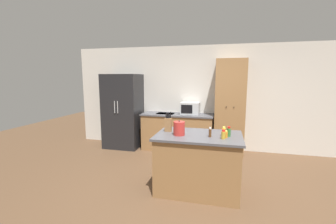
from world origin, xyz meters
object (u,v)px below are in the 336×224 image
object	(u,v)px
spice_bottle_tall_dark	(226,134)
spice_bottle_amber_oil	(223,135)
pantry_cabinet	(230,107)
microwave	(190,108)
knife_block	(168,124)
spice_bottle_green_herb	(224,132)
kettle	(179,128)
spice_bottle_short_red	(229,132)
spice_bottle_pale_salt	(210,133)
refrigerator	(123,111)

from	to	relation	value
spice_bottle_tall_dark	spice_bottle_amber_oil	size ratio (longest dim) A/B	0.80
pantry_cabinet	spice_bottle_amber_oil	xyz separation A→B (m)	(-0.13, -2.14, -0.13)
microwave	knife_block	size ratio (longest dim) A/B	1.38
spice_bottle_amber_oil	spice_bottle_green_herb	distance (m)	0.13
knife_block	kettle	xyz separation A→B (m)	(0.22, -0.19, -0.02)
pantry_cabinet	microwave	distance (m)	0.95
spice_bottle_tall_dark	knife_block	bearing A→B (deg)	169.65
knife_block	spice_bottle_green_herb	size ratio (longest dim) A/B	2.16
pantry_cabinet	knife_block	xyz separation A→B (m)	(-1.02, -1.90, -0.07)
knife_block	spice_bottle_green_herb	bearing A→B (deg)	-7.08
spice_bottle_tall_dark	spice_bottle_short_red	distance (m)	0.10
spice_bottle_green_herb	spice_bottle_pale_salt	world-z (taller)	spice_bottle_green_herb
knife_block	spice_bottle_amber_oil	size ratio (longest dim) A/B	2.44
pantry_cabinet	spice_bottle_green_herb	xyz separation A→B (m)	(-0.12, -2.01, -0.12)
microwave	spice_bottle_pale_salt	xyz separation A→B (m)	(0.62, -2.14, -0.07)
spice_bottle_tall_dark	spice_bottle_pale_salt	bearing A→B (deg)	-176.12
microwave	spice_bottle_amber_oil	bearing A→B (deg)	-69.56
knife_block	spice_bottle_short_red	world-z (taller)	knife_block
knife_block	spice_bottle_tall_dark	bearing A→B (deg)	-10.35
knife_block	spice_bottle_amber_oil	xyz separation A→B (m)	(0.89, -0.25, -0.06)
pantry_cabinet	spice_bottle_green_herb	distance (m)	2.01
spice_bottle_pale_salt	microwave	bearing A→B (deg)	106.27
pantry_cabinet	spice_bottle_tall_dark	size ratio (longest dim) A/B	20.58
knife_block	spice_bottle_tall_dark	world-z (taller)	knife_block
spice_bottle_green_herb	spice_bottle_pale_salt	distance (m)	0.21
spice_bottle_green_herb	kettle	world-z (taller)	kettle
knife_block	spice_bottle_amber_oil	bearing A→B (deg)	-15.37
spice_bottle_green_herb	kettle	distance (m)	0.68
spice_bottle_tall_dark	pantry_cabinet	bearing A→B (deg)	87.57
knife_block	spice_bottle_short_red	distance (m)	0.98
spice_bottle_short_red	spice_bottle_amber_oil	xyz separation A→B (m)	(-0.08, -0.16, -0.01)
spice_bottle_amber_oil	spice_bottle_green_herb	world-z (taller)	spice_bottle_green_herb
kettle	spice_bottle_green_herb	bearing A→B (deg)	6.48
pantry_cabinet	spice_bottle_amber_oil	size ratio (longest dim) A/B	16.56
spice_bottle_tall_dark	spice_bottle_green_herb	world-z (taller)	spice_bottle_green_herb
spice_bottle_short_red	spice_bottle_amber_oil	distance (m)	0.18
knife_block	spice_bottle_green_herb	world-z (taller)	knife_block
spice_bottle_tall_dark	spice_bottle_green_herb	xyz separation A→B (m)	(-0.04, 0.06, 0.02)
pantry_cabinet	spice_bottle_tall_dark	distance (m)	2.07
pantry_cabinet	spice_bottle_amber_oil	distance (m)	2.15
refrigerator	kettle	distance (m)	2.74
spice_bottle_amber_oil	spice_bottle_green_herb	bearing A→B (deg)	87.84
spice_bottle_green_herb	pantry_cabinet	bearing A→B (deg)	86.50
refrigerator	spice_bottle_green_herb	size ratio (longest dim) A/B	12.46
spice_bottle_tall_dark	spice_bottle_pale_salt	xyz separation A→B (m)	(-0.24, -0.02, 0.02)
knife_block	spice_bottle_short_red	bearing A→B (deg)	-4.82
spice_bottle_short_red	spice_bottle_green_herb	world-z (taller)	spice_bottle_short_red
pantry_cabinet	spice_bottle_short_red	size ratio (longest dim) A/B	14.54
pantry_cabinet	knife_block	distance (m)	2.15
refrigerator	spice_bottle_green_herb	xyz separation A→B (m)	(2.56, -1.91, 0.05)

